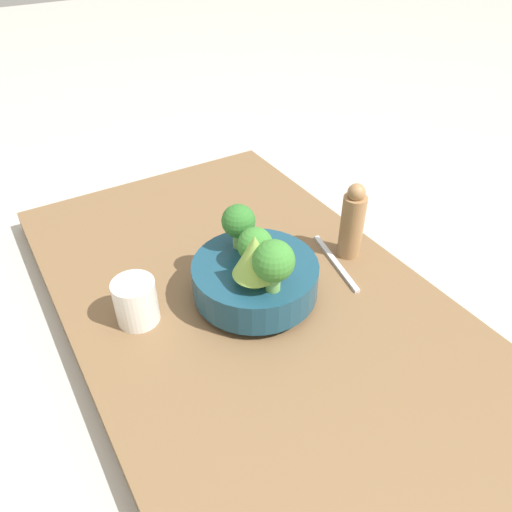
{
  "coord_description": "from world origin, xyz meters",
  "views": [
    {
      "loc": [
        -0.56,
        0.33,
        0.64
      ],
      "look_at": [
        -0.0,
        -0.01,
        0.14
      ],
      "focal_mm": 35.0,
      "sensor_mm": 36.0,
      "label": 1
    }
  ],
  "objects_px": {
    "fork": "(337,263)",
    "pepper_mill": "(352,222)",
    "bowl": "(256,279)",
    "cup": "(136,302)"
  },
  "relations": [
    {
      "from": "fork",
      "to": "pepper_mill",
      "type": "bearing_deg",
      "value": -68.21
    },
    {
      "from": "bowl",
      "to": "fork",
      "type": "distance_m",
      "value": 0.18
    },
    {
      "from": "cup",
      "to": "fork",
      "type": "xyz_separation_m",
      "value": [
        -0.06,
        -0.37,
        -0.04
      ]
    },
    {
      "from": "cup",
      "to": "pepper_mill",
      "type": "relative_size",
      "value": 0.51
    },
    {
      "from": "cup",
      "to": "pepper_mill",
      "type": "height_order",
      "value": "pepper_mill"
    },
    {
      "from": "bowl",
      "to": "fork",
      "type": "bearing_deg",
      "value": -90.28
    },
    {
      "from": "bowl",
      "to": "pepper_mill",
      "type": "relative_size",
      "value": 1.4
    },
    {
      "from": "cup",
      "to": "fork",
      "type": "bearing_deg",
      "value": -98.62
    },
    {
      "from": "bowl",
      "to": "cup",
      "type": "height_order",
      "value": "cup"
    },
    {
      "from": "bowl",
      "to": "pepper_mill",
      "type": "height_order",
      "value": "pepper_mill"
    }
  ]
}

